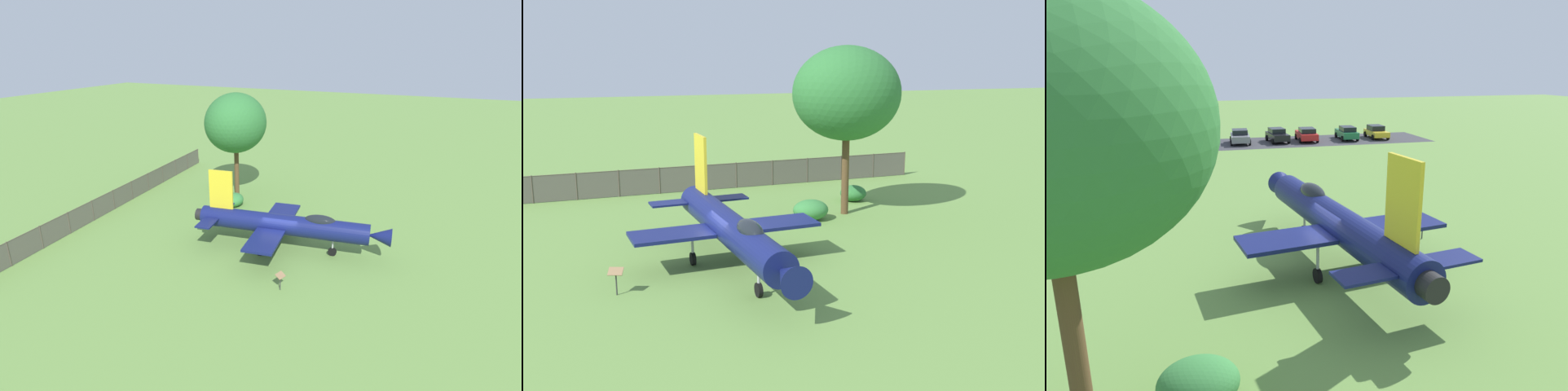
% 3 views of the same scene
% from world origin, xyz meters
% --- Properties ---
extents(ground_plane, '(200.00, 200.00, 0.00)m').
position_xyz_m(ground_plane, '(0.00, 0.00, 0.00)').
color(ground_plane, '#668E42').
extents(display_jet, '(8.85, 14.12, 5.53)m').
position_xyz_m(display_jet, '(-0.04, 0.33, 1.97)').
color(display_jet, '#111951').
rests_on(display_jet, ground_plane).
extents(shade_tree, '(6.39, 5.53, 9.89)m').
position_xyz_m(shade_tree, '(-8.51, -7.95, 7.14)').
color(shade_tree, brown).
rests_on(shade_tree, ground_plane).
extents(perimeter_fence, '(32.27, 2.54, 1.82)m').
position_xyz_m(perimeter_fence, '(-1.02, -16.48, 0.96)').
color(perimeter_fence, '#4C4238').
rests_on(perimeter_fence, ground_plane).
extents(shrub_near_fence, '(2.07, 1.71, 1.20)m').
position_xyz_m(shrub_near_fence, '(-6.09, -7.07, 0.60)').
color(shrub_near_fence, '#387F3D').
rests_on(shrub_near_fence, ground_plane).
extents(shrub_by_tree, '(1.69, 1.66, 1.02)m').
position_xyz_m(shrub_by_tree, '(-10.20, -10.82, 0.51)').
color(shrub_by_tree, '#2D7033').
rests_on(shrub_by_tree, ground_plane).
extents(info_plaque, '(0.69, 0.55, 1.14)m').
position_xyz_m(info_plaque, '(5.08, 1.85, 0.85)').
color(info_plaque, '#333333').
rests_on(info_plaque, ground_plane).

